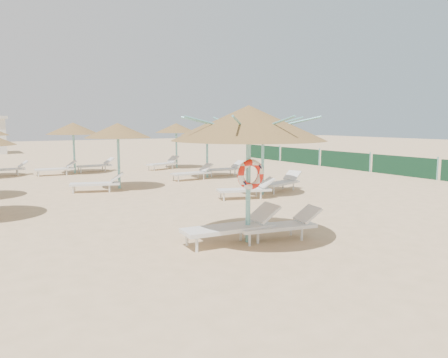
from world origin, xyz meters
TOP-DOWN VIEW (x-y plane):
  - ground at (0.00, 0.00)m, footprint 120.00×120.00m
  - main_palapa at (0.26, -0.25)m, footprint 3.45×3.45m
  - lounger_main_a at (-0.05, -0.17)m, footprint 2.31×0.84m
  - lounger_main_b at (1.05, -0.48)m, footprint 2.08×0.93m
  - palapa_field at (-0.12, 10.99)m, footprint 14.58×13.89m
  - windbreak_fence at (14.00, 9.96)m, footprint 0.08×19.84m

SIDE VIEW (x-z plane):
  - ground at x=0.00m, z-range 0.00..0.00m
  - lounger_main_b at x=1.05m, z-range -0.02..0.71m
  - lounger_main_a at x=-0.05m, z-range -0.02..0.81m
  - windbreak_fence at x=14.00m, z-range -0.05..1.05m
  - palapa_field at x=-0.12m, z-range 0.94..3.65m
  - main_palapa at x=0.26m, z-range 1.15..4.24m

